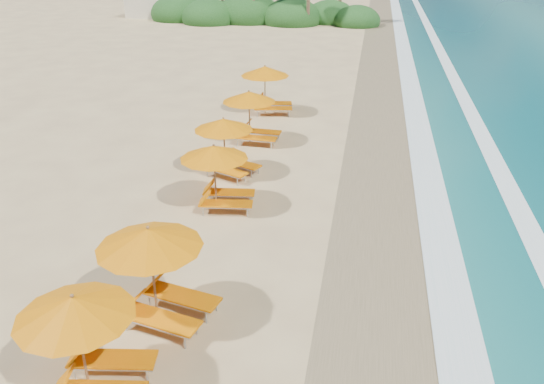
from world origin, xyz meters
name	(u,v)px	position (x,y,z in m)	size (l,w,h in m)	color
ground	(272,224)	(0.00, 0.00, 0.00)	(160.00, 160.00, 0.00)	tan
wet_sand	(392,234)	(4.00, 0.00, 0.01)	(4.00, 160.00, 0.01)	#8E7A54
surf_foam	(478,241)	(6.70, 0.00, 0.03)	(4.00, 160.00, 0.01)	white
station_1	(89,338)	(-2.39, -7.97, 1.39)	(2.93, 2.79, 2.48)	olive
station_2	(159,269)	(-1.82, -5.43, 1.49)	(3.24, 3.12, 2.65)	olive
station_3	(220,173)	(-2.01, 0.92, 1.36)	(2.82, 2.67, 2.42)	olive
station_4	(228,143)	(-2.50, 3.88, 1.34)	(3.14, 3.11, 2.40)	olive
station_5	(253,113)	(-2.29, 7.78, 1.40)	(2.78, 2.59, 2.49)	olive
station_6	(269,86)	(-2.44, 12.46, 1.48)	(3.15, 3.01, 2.63)	olive
treeline	(257,13)	(-9.94, 45.51, 1.00)	(25.80, 8.80, 9.74)	#163D14
beach_building	(161,4)	(-22.00, 48.00, 1.40)	(7.00, 5.00, 2.80)	beige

